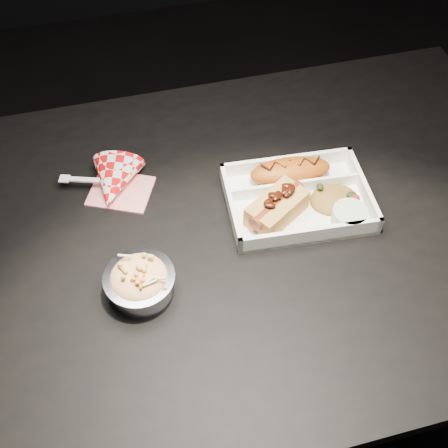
{
  "coord_description": "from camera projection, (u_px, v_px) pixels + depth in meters",
  "views": [
    {
      "loc": [
        -0.18,
        -0.58,
        1.52
      ],
      "look_at": [
        -0.04,
        -0.04,
        0.81
      ],
      "focal_mm": 45.0,
      "sensor_mm": 36.0,
      "label": 1
    }
  ],
  "objects": [
    {
      "name": "dining_table",
      "position": [
        238.0,
        255.0,
        1.05
      ],
      "size": [
        1.2,
        0.8,
        0.75
      ],
      "color": "black",
      "rests_on": "ground"
    },
    {
      "name": "food_tray",
      "position": [
        297.0,
        200.0,
        1.0
      ],
      "size": [
        0.26,
        0.2,
        0.04
      ],
      "rotation": [
        0.0,
        0.0,
        -0.07
      ],
      "color": "white",
      "rests_on": "dining_table"
    },
    {
      "name": "foil_coleslaw_cup",
      "position": [
        140.0,
        281.0,
        0.87
      ],
      "size": [
        0.11,
        0.11,
        0.07
      ],
      "color": "silver",
      "rests_on": "dining_table"
    },
    {
      "name": "cupcake_liner",
      "position": [
        349.0,
        216.0,
        0.97
      ],
      "size": [
        0.06,
        0.06,
        0.03
      ],
      "primitive_type": "cylinder",
      "color": "#B7D4A0",
      "rests_on": "food_tray"
    },
    {
      "name": "fried_pastry",
      "position": [
        290.0,
        171.0,
        1.02
      ],
      "size": [
        0.15,
        0.07,
        0.04
      ],
      "primitive_type": "ellipsoid",
      "rotation": [
        0.0,
        0.0,
        -0.07
      ],
      "color": "#9F490F",
      "rests_on": "food_tray"
    },
    {
      "name": "hotdog",
      "position": [
        277.0,
        207.0,
        0.96
      ],
      "size": [
        0.12,
        0.11,
        0.06
      ],
      "rotation": [
        0.0,
        0.0,
        0.57
      ],
      "color": "#BB8A3F",
      "rests_on": "food_tray"
    },
    {
      "name": "fried_rice_mound",
      "position": [
        335.0,
        195.0,
        0.99
      ],
      "size": [
        0.09,
        0.08,
        0.03
      ],
      "primitive_type": "ellipsoid",
      "rotation": [
        0.0,
        0.0,
        -0.07
      ],
      "color": "olive",
      "rests_on": "food_tray"
    },
    {
      "name": "napkin_fork",
      "position": [
        114.0,
        183.0,
        1.02
      ],
      "size": [
        0.18,
        0.14,
        0.1
      ],
      "rotation": [
        0.0,
        0.0,
        -0.32
      ],
      "color": "red",
      "rests_on": "dining_table"
    },
    {
      "name": "floor",
      "position": [
        233.0,
        395.0,
        1.59
      ],
      "size": [
        4.0,
        4.0,
        0.05
      ],
      "primitive_type": "cube",
      "color": "black",
      "rests_on": "ground"
    }
  ]
}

